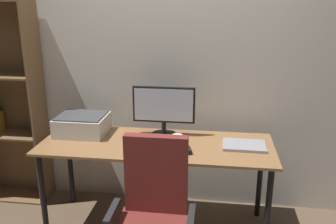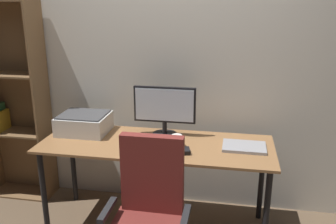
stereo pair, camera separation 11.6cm
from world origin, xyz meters
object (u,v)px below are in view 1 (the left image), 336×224
bookshelf (7,107)px  monitor (164,108)px  desk (156,153)px  laptop (244,145)px  mouse (187,151)px  printer (82,124)px  coffee_mug (177,141)px  keyboard (158,150)px

bookshelf → monitor: bearing=-5.5°
desk → laptop: (0.67, 0.02, 0.09)m
mouse → laptop: 0.45m
mouse → laptop: (0.42, 0.17, -0.01)m
mouse → printer: (-0.89, 0.27, 0.06)m
laptop → printer: printer is taller
coffee_mug → mouse: bearing=-52.0°
monitor → mouse: bearing=-56.5°
desk → printer: printer is taller
desk → bookshelf: bookshelf is taller
desk → coffee_mug: bearing=-13.0°
keyboard → laptop: size_ratio=0.91×
printer → desk: bearing=-11.4°
bookshelf → desk: bearing=-13.0°
keyboard → laptop: laptop is taller
keyboard → bookshelf: bearing=163.2°
keyboard → coffee_mug: coffee_mug is taller
keyboard → laptop: 0.65m
mouse → laptop: size_ratio=0.30×
mouse → laptop: bearing=7.8°
mouse → coffee_mug: coffee_mug is taller
desk → monitor: (0.03, 0.19, 0.31)m
coffee_mug → laptop: size_ratio=0.30×
monitor → laptop: (0.64, -0.17, -0.22)m
desk → bookshelf: (-1.41, 0.33, 0.22)m
desk → printer: (-0.64, 0.13, 0.16)m
desk → printer: bearing=168.6°
laptop → keyboard: bearing=-163.5°
desk → mouse: mouse is taller
monitor → laptop: bearing=-14.6°
printer → mouse: bearing=-17.1°
keyboard → laptop: bearing=17.2°
laptop → bookshelf: size_ratio=0.18×
keyboard → mouse: mouse is taller
desk → coffee_mug: size_ratio=18.60×
laptop → desk: bearing=-177.4°
coffee_mug → bookshelf: 1.62m
bookshelf → mouse: bearing=-15.8°
desk → coffee_mug: (0.17, -0.04, 0.13)m
desk → keyboard: bearing=-75.3°
desk → keyboard: keyboard is taller
keyboard → coffee_mug: bearing=44.0°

